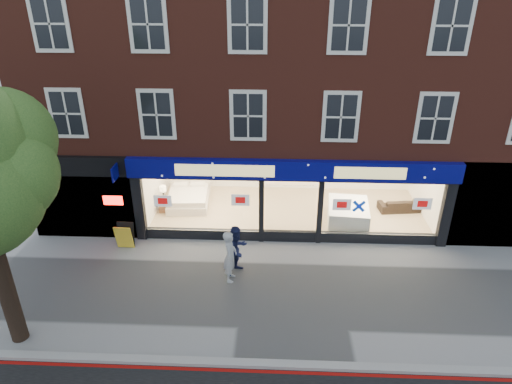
# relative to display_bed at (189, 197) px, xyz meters

# --- Properties ---
(ground) EXTENTS (120.00, 120.00, 0.00)m
(ground) POSITION_rel_display_bed_xyz_m (4.22, -5.65, -0.43)
(ground) COLOR gray
(ground) RESTS_ON ground
(kerb_line) EXTENTS (60.00, 0.10, 0.01)m
(kerb_line) POSITION_rel_display_bed_xyz_m (4.22, -8.75, -0.42)
(kerb_line) COLOR #8C0A07
(kerb_line) RESTS_ON ground
(kerb_stone) EXTENTS (60.00, 0.25, 0.12)m
(kerb_stone) POSITION_rel_display_bed_xyz_m (4.22, -8.55, -0.37)
(kerb_stone) COLOR gray
(kerb_stone) RESTS_ON ground
(showroom_floor) EXTENTS (11.00, 4.50, 0.10)m
(showroom_floor) POSITION_rel_display_bed_xyz_m (4.22, -0.40, -0.38)
(showroom_floor) COLOR tan
(showroom_floor) RESTS_ON ground
(building) EXTENTS (19.00, 8.26, 10.30)m
(building) POSITION_rel_display_bed_xyz_m (4.20, 1.29, 6.24)
(building) COLOR maroon
(building) RESTS_ON ground
(display_bed) EXTENTS (1.84, 2.18, 1.16)m
(display_bed) POSITION_rel_display_bed_xyz_m (0.00, 0.00, 0.00)
(display_bed) COLOR silver
(display_bed) RESTS_ON showroom_floor
(bedside_table) EXTENTS (0.53, 0.53, 0.55)m
(bedside_table) POSITION_rel_display_bed_xyz_m (-0.88, -0.65, -0.05)
(bedside_table) COLOR brown
(bedside_table) RESTS_ON showroom_floor
(mattress_stack) EXTENTS (1.70, 2.06, 0.76)m
(mattress_stack) POSITION_rel_display_bed_xyz_m (6.51, -1.27, 0.05)
(mattress_stack) COLOR white
(mattress_stack) RESTS_ON showroom_floor
(sofa) EXTENTS (1.83, 0.90, 0.51)m
(sofa) POSITION_rel_display_bed_xyz_m (8.82, -0.19, -0.07)
(sofa) COLOR black
(sofa) RESTS_ON showroom_floor
(a_board) EXTENTS (0.63, 0.42, 0.96)m
(a_board) POSITION_rel_display_bed_xyz_m (-1.72, -3.29, 0.05)
(a_board) COLOR gold
(a_board) RESTS_ON ground
(pedestrian_grey) EXTENTS (0.46, 0.67, 1.77)m
(pedestrian_grey) POSITION_rel_display_bed_xyz_m (2.25, -4.99, 0.46)
(pedestrian_grey) COLOR #A9ABB1
(pedestrian_grey) RESTS_ON ground
(pedestrian_blue) EXTENTS (1.03, 1.05, 1.70)m
(pedestrian_blue) POSITION_rel_display_bed_xyz_m (2.43, -4.55, 0.43)
(pedestrian_blue) COLOR #181D45
(pedestrian_blue) RESTS_ON ground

